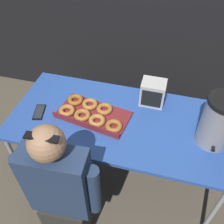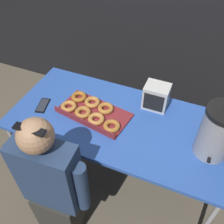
{
  "view_description": "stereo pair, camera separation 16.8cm",
  "coord_description": "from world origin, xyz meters",
  "views": [
    {
      "loc": [
        0.26,
        -1.21,
        2.03
      ],
      "look_at": [
        -0.06,
        0.0,
        0.78
      ],
      "focal_mm": 40.0,
      "sensor_mm": 36.0,
      "label": 1
    },
    {
      "loc": [
        0.42,
        -1.15,
        2.03
      ],
      "look_at": [
        -0.06,
        0.0,
        0.78
      ],
      "focal_mm": 40.0,
      "sensor_mm": 36.0,
      "label": 2
    }
  ],
  "objects": [
    {
      "name": "ground_plane",
      "position": [
        0.0,
        0.0,
        0.0
      ],
      "size": [
        12.0,
        12.0,
        0.0
      ],
      "primitive_type": "plane",
      "color": "brown"
    },
    {
      "name": "folding_table",
      "position": [
        0.0,
        0.0,
        0.68
      ],
      "size": [
        1.59,
        0.76,
        0.72
      ],
      "color": "#2D56B2",
      "rests_on": "ground"
    },
    {
      "name": "donut_box",
      "position": [
        -0.21,
        -0.02,
        0.74
      ],
      "size": [
        0.56,
        0.35,
        0.05
      ],
      "rotation": [
        0.0,
        0.0,
        -0.16
      ],
      "color": "maroon",
      "rests_on": "folding_table"
    },
    {
      "name": "coffee_urn",
      "position": [
        0.63,
        -0.03,
        0.9
      ],
      "size": [
        0.22,
        0.25,
        0.39
      ],
      "color": "#939399",
      "rests_on": "folding_table"
    },
    {
      "name": "cell_phone",
      "position": [
        -0.59,
        -0.09,
        0.73
      ],
      "size": [
        0.1,
        0.17,
        0.01
      ],
      "rotation": [
        0.0,
        0.0,
        0.24
      ],
      "color": "black",
      "rests_on": "folding_table"
    },
    {
      "name": "space_heater",
      "position": [
        0.19,
        0.24,
        0.82
      ],
      "size": [
        0.18,
        0.15,
        0.19
      ],
      "color": "silver",
      "rests_on": "folding_table"
    },
    {
      "name": "person_seated",
      "position": [
        -0.24,
        -0.57,
        0.56
      ],
      "size": [
        0.52,
        0.23,
        1.16
      ],
      "rotation": [
        0.0,
        0.0,
        3.2
      ],
      "color": "#33332D",
      "rests_on": "ground"
    }
  ]
}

